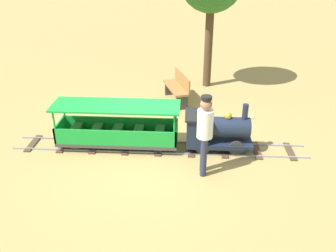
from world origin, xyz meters
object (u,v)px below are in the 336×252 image
Objects in this scene: locomotive at (215,130)px; passenger_car at (117,130)px; conductor_person at (205,130)px; park_bench at (178,88)px.

locomotive reaches higher than passenger_car.
locomotive is 1.05m from conductor_person.
conductor_person is at bearing 10.08° from park_bench.
conductor_person is (0.90, -0.27, 0.47)m from locomotive.
locomotive is 0.89× the size of conductor_person.
passenger_car is 2.12m from conductor_person.
conductor_person reaches higher than locomotive.
park_bench is at bearing 155.60° from passenger_car.
park_bench is (-2.66, -0.90, -0.07)m from locomotive.
passenger_car is at bearing -90.00° from locomotive.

